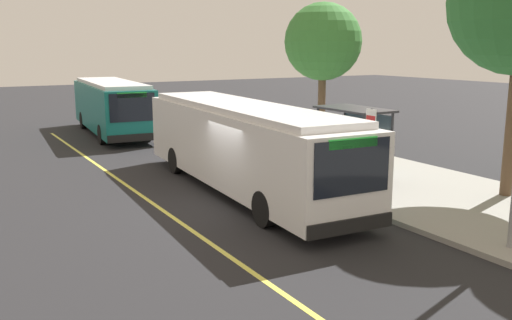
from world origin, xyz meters
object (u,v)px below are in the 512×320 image
(transit_bus_main, at_px, (243,144))
(waiting_bench, at_px, (354,160))
(transit_bus_second, at_px, (112,105))
(route_sign_post, at_px, (370,140))
(pedestrian_commuter, at_px, (336,151))

(transit_bus_main, relative_size, waiting_bench, 7.66)
(transit_bus_second, distance_m, waiting_bench, 15.64)
(transit_bus_second, height_order, waiting_bench, transit_bus_second)
(waiting_bench, height_order, route_sign_post, route_sign_post)
(route_sign_post, bearing_deg, pedestrian_commuter, 163.09)
(transit_bus_main, bearing_deg, transit_bus_second, -178.93)
(transit_bus_main, height_order, transit_bus_second, same)
(transit_bus_main, height_order, route_sign_post, same)
(transit_bus_second, bearing_deg, route_sign_post, 9.73)
(transit_bus_main, height_order, pedestrian_commuter, transit_bus_main)
(route_sign_post, distance_m, pedestrian_commuter, 2.94)
(transit_bus_main, distance_m, route_sign_post, 4.21)
(transit_bus_second, height_order, route_sign_post, same)
(waiting_bench, bearing_deg, route_sign_post, -32.46)
(pedestrian_commuter, bearing_deg, transit_bus_main, -97.20)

